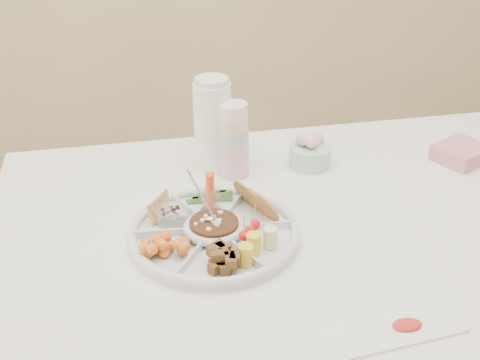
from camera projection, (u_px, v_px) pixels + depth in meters
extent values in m
cube|color=white|center=(302.00, 336.00, 1.63)|extent=(1.52, 1.02, 0.76)
cylinder|color=silver|center=(214.00, 230.00, 1.36)|extent=(0.41, 0.41, 0.04)
cylinder|color=black|center=(214.00, 227.00, 1.35)|extent=(0.12, 0.12, 0.04)
cylinder|color=silver|center=(234.00, 137.00, 1.58)|extent=(0.09, 0.09, 0.22)
cylinder|color=white|center=(213.00, 123.00, 1.61)|extent=(0.12, 0.12, 0.26)
cylinder|color=#ABE0CB|center=(310.00, 151.00, 1.66)|extent=(0.14, 0.14, 0.09)
cube|color=#CF7C84|center=(461.00, 153.00, 1.69)|extent=(0.17, 0.17, 0.05)
cube|color=white|center=(392.00, 330.00, 1.11)|extent=(0.28, 0.12, 0.01)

